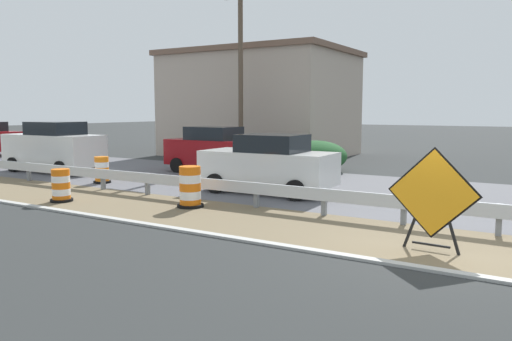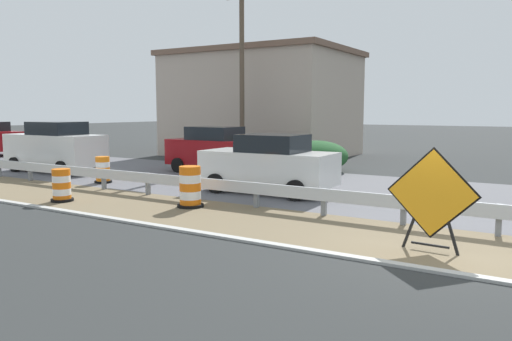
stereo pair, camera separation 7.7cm
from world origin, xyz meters
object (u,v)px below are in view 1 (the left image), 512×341
traffic_barrel_nearest (190,189)px  car_lead_far_lane (54,147)px  car_trailing_far_lane (268,164)px  traffic_barrel_mid (102,171)px  car_distant_c (217,150)px  traffic_barrel_close (61,187)px  warning_sign_diamond (433,196)px  utility_pole_near (241,74)px

traffic_barrel_nearest → car_lead_far_lane: 10.60m
car_lead_far_lane → car_trailing_far_lane: size_ratio=1.08×
traffic_barrel_mid → car_distant_c: bearing=-22.2°
traffic_barrel_close → traffic_barrel_mid: 3.79m
warning_sign_diamond → traffic_barrel_mid: size_ratio=2.06×
traffic_barrel_close → traffic_barrel_mid: (3.27, 1.92, 0.00)m
warning_sign_diamond → utility_pole_near: bearing=-130.5°
traffic_barrel_nearest → utility_pole_near: (10.25, 4.92, 3.97)m
warning_sign_diamond → car_distant_c: warning_sign_diamond is taller
car_lead_far_lane → car_distant_c: car_lead_far_lane is taller
traffic_barrel_mid → car_trailing_far_lane: bearing=-78.7°
traffic_barrel_close → traffic_barrel_mid: traffic_barrel_mid is taller
traffic_barrel_nearest → car_lead_far_lane: (3.20, 10.09, 0.58)m
traffic_barrel_nearest → traffic_barrel_close: size_ratio=1.18×
warning_sign_diamond → car_trailing_far_lane: bearing=-121.7°
traffic_barrel_close → car_distant_c: (7.93, 0.01, 0.56)m
car_trailing_far_lane → traffic_barrel_close: bearing=44.2°
warning_sign_diamond → car_distant_c: (7.68, 10.55, -0.07)m
traffic_barrel_nearest → warning_sign_diamond: bearing=-99.0°
car_trailing_far_lane → utility_pole_near: (7.01, 5.60, 3.53)m
traffic_barrel_close → car_trailing_far_lane: (4.55, -4.48, 0.53)m
traffic_barrel_close → car_lead_far_lane: car_lead_far_lane is taller
traffic_barrel_close → car_trailing_far_lane: 6.40m
warning_sign_diamond → traffic_barrel_nearest: warning_sign_diamond is taller
warning_sign_diamond → traffic_barrel_close: warning_sign_diamond is taller
traffic_barrel_mid → car_lead_far_lane: car_lead_far_lane is taller
traffic_barrel_nearest → car_lead_far_lane: size_ratio=0.24×
car_trailing_far_lane → utility_pole_near: size_ratio=0.51×
traffic_barrel_close → car_distant_c: 7.95m
traffic_barrel_mid → car_trailing_far_lane: (1.28, -6.39, 0.52)m
car_distant_c → car_trailing_far_lane: bearing=-35.1°
traffic_barrel_close → car_trailing_far_lane: bearing=-44.6°
traffic_barrel_mid → car_trailing_far_lane: 6.54m
traffic_barrel_mid → car_distant_c: 5.07m
car_distant_c → utility_pole_near: size_ratio=0.54×
car_lead_far_lane → car_distant_c: size_ratio=1.01×
car_distant_c → utility_pole_near: 5.16m
warning_sign_diamond → traffic_barrel_nearest: bearing=-95.3°
traffic_barrel_close → traffic_barrel_mid: size_ratio=0.99×
car_distant_c → car_lead_far_lane: bearing=-149.5°
warning_sign_diamond → traffic_barrel_mid: warning_sign_diamond is taller
traffic_barrel_mid → car_distant_c: car_distant_c is taller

